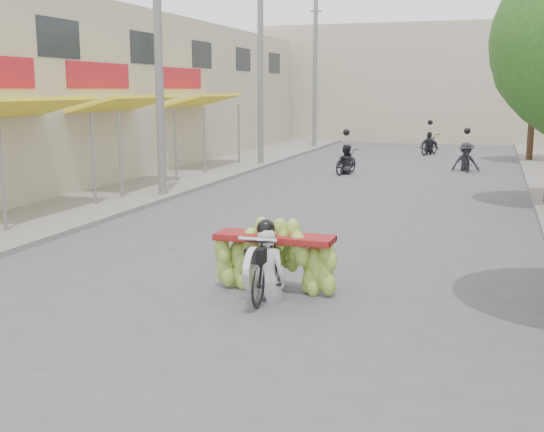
# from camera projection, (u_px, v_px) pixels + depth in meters

# --- Properties ---
(ground) EXTENTS (120.00, 120.00, 0.00)m
(ground) POSITION_uv_depth(u_px,v_px,m) (106.00, 389.00, 7.36)
(ground) COLOR #515156
(ground) RESTS_ON ground
(sidewalk_left) EXTENTS (4.00, 60.00, 0.12)m
(sidewalk_left) POSITION_uv_depth(u_px,v_px,m) (161.00, 181.00, 23.50)
(sidewalk_left) COLOR gray
(sidewalk_left) RESTS_ON ground
(shophouse_row_left) EXTENTS (9.77, 40.00, 6.00)m
(shophouse_row_left) POSITION_uv_depth(u_px,v_px,m) (15.00, 94.00, 23.51)
(shophouse_row_left) COLOR #BEB296
(shophouse_row_left) RESTS_ON ground
(far_building) EXTENTS (20.00, 6.00, 7.00)m
(far_building) POSITION_uv_depth(u_px,v_px,m) (431.00, 84.00, 42.25)
(far_building) COLOR #BEB296
(far_building) RESTS_ON ground
(utility_pole_mid) EXTENTS (0.60, 0.24, 8.00)m
(utility_pole_mid) POSITION_uv_depth(u_px,v_px,m) (159.00, 59.00, 19.48)
(utility_pole_mid) COLOR slate
(utility_pole_mid) RESTS_ON ground
(utility_pole_far) EXTENTS (0.60, 0.24, 8.00)m
(utility_pole_far) POSITION_uv_depth(u_px,v_px,m) (260.00, 68.00, 27.89)
(utility_pole_far) COLOR slate
(utility_pole_far) RESTS_ON ground
(utility_pole_back) EXTENTS (0.60, 0.24, 8.00)m
(utility_pole_back) POSITION_uv_depth(u_px,v_px,m) (315.00, 73.00, 36.31)
(utility_pole_back) COLOR slate
(utility_pole_back) RESTS_ON ground
(street_tree_far) EXTENTS (3.40, 3.40, 5.25)m
(street_tree_far) POSITION_uv_depth(u_px,v_px,m) (535.00, 75.00, 29.35)
(street_tree_far) COLOR #3A2719
(street_tree_far) RESTS_ON ground
(banana_motorbike) EXTENTS (2.20, 1.89, 2.10)m
(banana_motorbike) POSITION_uv_depth(u_px,v_px,m) (270.00, 252.00, 10.56)
(banana_motorbike) COLOR black
(banana_motorbike) RESTS_ON ground
(bg_motorbike_a) EXTENTS (0.94, 1.75, 1.95)m
(bg_motorbike_a) POSITION_uv_depth(u_px,v_px,m) (346.00, 155.00, 25.78)
(bg_motorbike_a) COLOR black
(bg_motorbike_a) RESTS_ON ground
(bg_motorbike_b) EXTENTS (1.14, 1.96, 1.95)m
(bg_motorbike_b) POSITION_uv_depth(u_px,v_px,m) (466.00, 150.00, 26.65)
(bg_motorbike_b) COLOR black
(bg_motorbike_b) RESTS_ON ground
(bg_motorbike_c) EXTENTS (1.16, 1.91, 1.95)m
(bg_motorbike_c) POSITION_uv_depth(u_px,v_px,m) (430.00, 139.00, 33.43)
(bg_motorbike_c) COLOR black
(bg_motorbike_c) RESTS_ON ground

